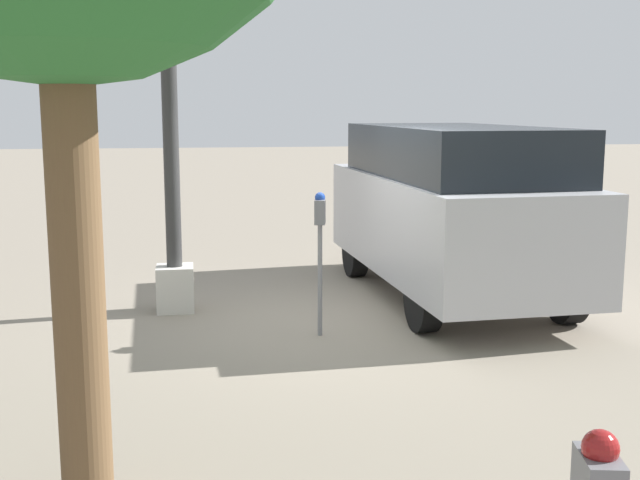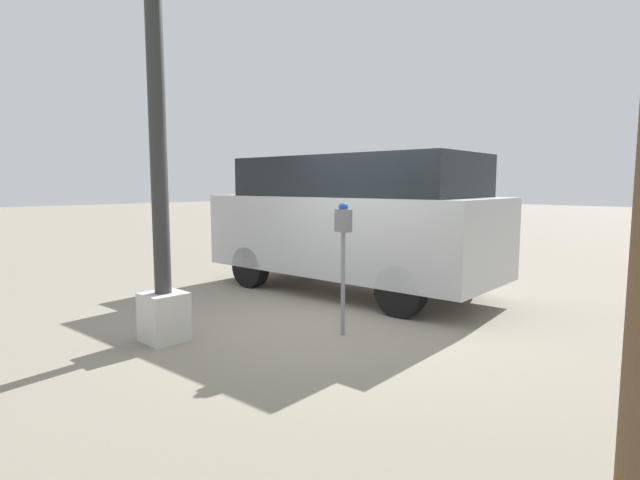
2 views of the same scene
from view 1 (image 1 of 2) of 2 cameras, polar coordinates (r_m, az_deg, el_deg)
The scene contains 4 objects.
ground_plane at distance 9.21m, azimuth 1.77°, elevation -5.90°, with size 80.00×80.00×0.00m, color gray.
parking_meter_near at distance 8.48m, azimuth -0.00°, elevation 0.66°, with size 0.22×0.15×1.55m.
lamp_post at distance 9.60m, azimuth -10.58°, elevation 7.37°, with size 0.44×0.44×5.86m.
parked_van at distance 10.34m, azimuth 9.27°, elevation 2.41°, with size 4.91×2.18×2.20m.
Camera 1 is at (-8.72, 1.67, 2.44)m, focal length 45.00 mm.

